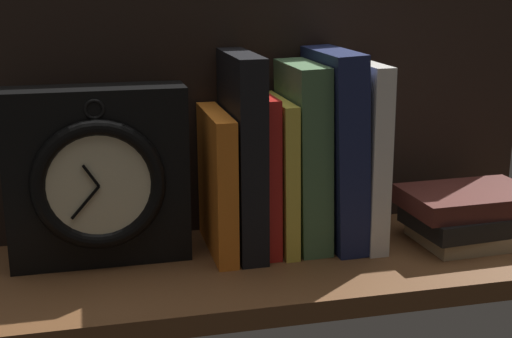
# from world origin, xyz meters

# --- Properties ---
(ground_plane) EXTENTS (0.75, 0.26, 0.03)m
(ground_plane) POSITION_xyz_m (0.00, 0.00, -0.01)
(ground_plane) COLOR brown
(back_panel) EXTENTS (0.75, 0.01, 0.34)m
(back_panel) POSITION_xyz_m (0.00, 0.13, 0.17)
(back_panel) COLOR black
(back_panel) RESTS_ON ground_plane
(book_orange_pandolfini) EXTENTS (0.03, 0.15, 0.18)m
(book_orange_pandolfini) POSITION_xyz_m (-0.09, 0.04, 0.09)
(book_orange_pandolfini) COLOR orange
(book_orange_pandolfini) RESTS_ON ground_plane
(book_black_skeptic) EXTENTS (0.04, 0.14, 0.25)m
(book_black_skeptic) POSITION_xyz_m (-0.06, 0.04, 0.12)
(book_black_skeptic) COLOR black
(book_black_skeptic) RESTS_ON ground_plane
(book_red_requiem) EXTENTS (0.02, 0.12, 0.20)m
(book_red_requiem) POSITION_xyz_m (-0.03, 0.04, 0.10)
(book_red_requiem) COLOR red
(book_red_requiem) RESTS_ON ground_plane
(book_yellow_seinlanguage) EXTENTS (0.02, 0.13, 0.19)m
(book_yellow_seinlanguage) POSITION_xyz_m (-0.01, 0.04, 0.10)
(book_yellow_seinlanguage) COLOR gold
(book_yellow_seinlanguage) RESTS_ON ground_plane
(book_green_romantic) EXTENTS (0.05, 0.13, 0.24)m
(book_green_romantic) POSITION_xyz_m (0.02, 0.04, 0.12)
(book_green_romantic) COLOR #476B44
(book_green_romantic) RESTS_ON ground_plane
(book_navy_bierce) EXTENTS (0.05, 0.15, 0.25)m
(book_navy_bierce) POSITION_xyz_m (0.07, 0.04, 0.13)
(book_navy_bierce) COLOR #192147
(book_navy_bierce) RESTS_ON ground_plane
(book_white_catcher) EXTENTS (0.03, 0.15, 0.24)m
(book_white_catcher) POSITION_xyz_m (0.10, 0.04, 0.12)
(book_white_catcher) COLOR silver
(book_white_catcher) RESTS_ON ground_plane
(framed_clock) EXTENTS (0.21, 0.08, 0.21)m
(framed_clock) POSITION_xyz_m (-0.23, 0.04, 0.11)
(framed_clock) COLOR black
(framed_clock) RESTS_ON ground_plane
(book_stack_side) EXTENTS (0.17, 0.12, 0.07)m
(book_stack_side) POSITION_xyz_m (0.24, -0.00, 0.04)
(book_stack_side) COLOR #9E8966
(book_stack_side) RESTS_ON ground_plane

